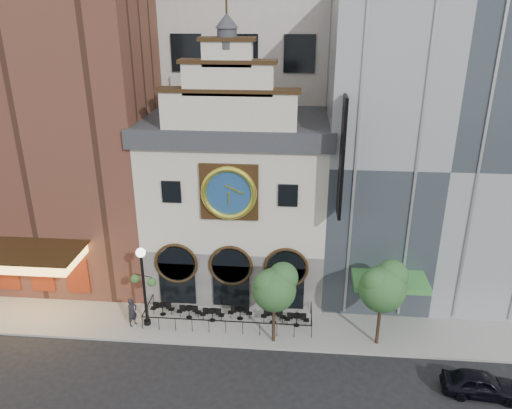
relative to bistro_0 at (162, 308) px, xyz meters
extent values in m
plane|color=black|center=(4.44, -2.85, -0.61)|extent=(120.00, 120.00, 0.00)
cube|color=gray|center=(4.44, -0.35, -0.54)|extent=(44.00, 5.00, 0.15)
cube|color=#605E5B|center=(4.44, 5.15, 1.54)|extent=(12.00, 8.00, 4.00)
cube|color=beige|center=(4.44, 5.15, 7.04)|extent=(12.00, 8.00, 7.00)
cube|color=#2D3035|center=(4.44, 5.15, 11.14)|extent=(12.60, 8.60, 1.20)
cube|color=black|center=(4.44, 1.07, 7.94)|extent=(3.60, 0.25, 3.60)
cylinder|color=navy|center=(4.44, 0.93, 7.94)|extent=(3.10, 0.12, 3.10)
torus|color=yellow|center=(4.44, 0.85, 7.94)|extent=(3.46, 0.36, 3.46)
cylinder|color=#2D3035|center=(4.44, 1.55, 16.84)|extent=(1.10, 1.10, 1.10)
cone|color=#2D3035|center=(4.44, 1.55, 17.79)|extent=(1.30, 1.30, 0.80)
cube|color=brown|center=(-8.56, 7.15, 12.04)|extent=(14.00, 12.00, 25.00)
cube|color=#FFBF59|center=(-8.56, -0.55, 3.74)|extent=(7.00, 3.40, 0.70)
cube|color=black|center=(-8.56, -0.55, 4.19)|extent=(7.40, 3.80, 0.15)
cube|color=maroon|center=(-8.56, 1.10, 1.54)|extent=(5.60, 0.15, 2.60)
cube|color=gray|center=(17.44, 7.15, 9.54)|extent=(14.00, 12.00, 20.00)
cube|color=#439242|center=(14.44, -0.05, 2.84)|extent=(4.50, 2.40, 0.35)
cube|color=black|center=(11.04, 0.15, 10.54)|extent=(0.18, 1.60, 7.00)
cylinder|color=black|center=(0.00, 0.00, 0.28)|extent=(0.68, 0.68, 0.03)
cylinder|color=black|center=(0.00, 0.00, -0.09)|extent=(0.06, 0.06, 0.72)
cylinder|color=black|center=(1.81, -0.20, 0.28)|extent=(0.68, 0.68, 0.03)
cylinder|color=black|center=(1.81, -0.20, -0.09)|extent=(0.06, 0.06, 0.72)
cylinder|color=black|center=(3.38, -0.38, 0.28)|extent=(0.68, 0.68, 0.03)
cylinder|color=black|center=(3.38, -0.38, -0.09)|extent=(0.06, 0.06, 0.72)
cylinder|color=black|center=(5.15, -0.04, 0.28)|extent=(0.68, 0.68, 0.03)
cylinder|color=black|center=(5.15, -0.04, -0.09)|extent=(0.06, 0.06, 0.72)
cylinder|color=black|center=(7.32, -0.25, 0.28)|extent=(0.68, 0.68, 0.03)
cylinder|color=black|center=(7.32, -0.25, -0.09)|extent=(0.06, 0.06, 0.72)
cylinder|color=black|center=(8.82, -0.45, 0.28)|extent=(0.68, 0.68, 0.03)
cylinder|color=black|center=(8.82, -0.45, -0.09)|extent=(0.06, 0.06, 0.72)
imported|color=black|center=(18.56, -5.50, 0.07)|extent=(4.11, 1.95, 1.36)
imported|color=black|center=(-1.57, -1.29, 0.50)|extent=(0.76, 0.84, 1.92)
cylinder|color=black|center=(-0.71, -1.12, 2.01)|extent=(0.18, 0.18, 4.95)
cylinder|color=black|center=(-0.71, -1.12, -0.32)|extent=(0.44, 0.44, 0.30)
sphere|color=white|center=(-0.71, -1.12, 4.68)|extent=(0.59, 0.59, 0.59)
sphere|color=#2A5321|center=(-1.28, -0.96, 2.75)|extent=(0.55, 0.55, 0.55)
sphere|color=#2A5321|center=(-0.14, -1.28, 2.75)|extent=(0.55, 0.55, 0.55)
cylinder|color=#382619|center=(7.43, -2.11, 0.93)|extent=(0.20, 0.20, 2.79)
sphere|color=#235020|center=(7.43, -2.11, 3.12)|extent=(2.59, 2.59, 2.59)
sphere|color=#235020|center=(7.93, -1.81, 3.82)|extent=(1.79, 1.79, 1.79)
sphere|color=#235020|center=(7.04, -2.31, 3.62)|extent=(1.59, 1.59, 1.59)
cylinder|color=#382619|center=(13.68, -1.79, 1.01)|extent=(0.21, 0.21, 2.94)
sphere|color=#255622|center=(13.68, -1.79, 3.32)|extent=(2.73, 2.73, 2.73)
sphere|color=#255622|center=(14.20, -1.47, 4.05)|extent=(1.89, 1.89, 1.89)
sphere|color=#255622|center=(13.26, -2.00, 3.84)|extent=(1.68, 1.68, 1.68)
camera|label=1|loc=(8.56, -27.21, 18.64)|focal=35.00mm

